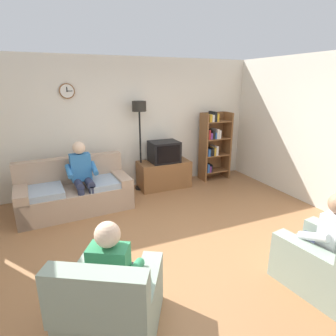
# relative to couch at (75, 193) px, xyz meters

# --- Properties ---
(ground_plane) EXTENTS (12.00, 12.00, 0.00)m
(ground_plane) POSITION_rel_couch_xyz_m (1.26, -1.84, -0.31)
(ground_plane) COLOR #9E6B42
(back_wall_assembly) EXTENTS (6.20, 0.17, 2.70)m
(back_wall_assembly) POSITION_rel_couch_xyz_m (1.26, 0.82, 1.04)
(back_wall_assembly) COLOR silver
(back_wall_assembly) RESTS_ON ground_plane
(couch) EXTENTS (1.95, 1.00, 0.90)m
(couch) POSITION_rel_couch_xyz_m (0.00, 0.00, 0.00)
(couch) COLOR tan
(couch) RESTS_ON ground_plane
(tv_stand) EXTENTS (1.10, 0.56, 0.58)m
(tv_stand) POSITION_rel_couch_xyz_m (1.89, 0.41, -0.02)
(tv_stand) COLOR brown
(tv_stand) RESTS_ON ground_plane
(tv) EXTENTS (0.60, 0.49, 0.44)m
(tv) POSITION_rel_couch_xyz_m (1.89, 0.38, 0.49)
(tv) COLOR black
(tv) RESTS_ON tv_stand
(bookshelf) EXTENTS (0.68, 0.36, 1.59)m
(bookshelf) POSITION_rel_couch_xyz_m (3.16, 0.48, 0.53)
(bookshelf) COLOR brown
(bookshelf) RESTS_ON ground_plane
(floor_lamp) EXTENTS (0.28, 0.28, 1.85)m
(floor_lamp) POSITION_rel_couch_xyz_m (1.41, 0.51, 1.14)
(floor_lamp) COLOR black
(floor_lamp) RESTS_ON ground_plane
(armchair_near_window) EXTENTS (1.13, 1.16, 0.90)m
(armchair_near_window) POSITION_rel_couch_xyz_m (0.04, -2.83, -0.02)
(armchair_near_window) COLOR gray
(armchair_near_window) RESTS_ON ground_plane
(armchair_near_bookshelf) EXTENTS (0.91, 0.98, 0.90)m
(armchair_near_bookshelf) POSITION_rel_couch_xyz_m (2.38, -3.18, -0.02)
(armchair_near_bookshelf) COLOR gray
(armchair_near_bookshelf) RESTS_ON ground_plane
(person_on_couch) EXTENTS (0.53, 0.55, 1.24)m
(person_on_couch) POSITION_rel_couch_xyz_m (0.15, -0.11, 0.39)
(person_on_couch) COLOR #3372B2
(person_on_couch) RESTS_ON ground_plane
(person_in_left_armchair) EXTENTS (0.61, 0.63, 1.12)m
(person_in_left_armchair) POSITION_rel_couch_xyz_m (0.09, -2.75, 0.29)
(person_in_left_armchair) COLOR #338C59
(person_in_left_armchair) RESTS_ON ground_plane
(person_in_right_armchair) EXTENTS (0.55, 0.57, 1.12)m
(person_in_right_armchair) POSITION_rel_couch_xyz_m (2.36, -3.09, 0.29)
(person_in_right_armchair) COLOR silver
(person_in_right_armchair) RESTS_ON ground_plane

